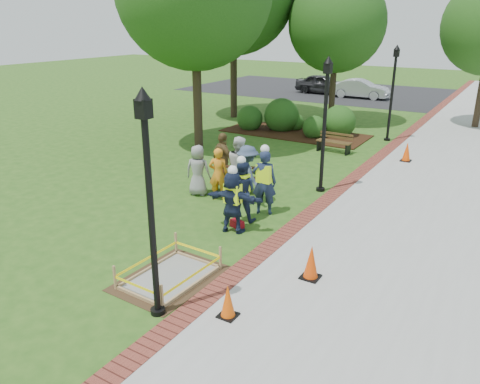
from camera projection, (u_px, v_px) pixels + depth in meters
The scene contains 31 objects.
ground at pixel (199, 239), 11.92m from camera, with size 100.00×100.00×0.00m, color #285116.
sidewalk at pixel (466, 169), 17.45m from camera, with size 6.00×60.00×0.02m, color #9E9E99.
brick_edging at pixel (379, 157), 19.04m from camera, with size 0.50×60.00×0.03m, color maroon.
mulch_bed at pixel (294, 133), 22.98m from camera, with size 7.00×3.00×0.05m, color #381E0F.
parking_lot at pixel (423, 98), 33.49m from camera, with size 36.00×12.00×0.01m, color black.
wet_concrete_pad at pixel (170, 269), 10.01m from camera, with size 1.78×2.36×0.55m.
bench_near at pixel (236, 185), 15.04m from camera, with size 1.63×1.07×0.84m.
bench_far at pixel (334, 146), 19.68m from camera, with size 1.49×0.57×0.80m.
cone_front at pixel (228, 302), 8.68m from camera, with size 0.35×0.35×0.68m.
cone_back at pixel (311, 263), 9.97m from camera, with size 0.40×0.40×0.79m.
cone_far at pixel (407, 152), 18.34m from camera, with size 0.40×0.40×0.78m.
toolbox at pixel (237, 224), 12.57m from camera, with size 0.39×0.21×0.19m, color maroon.
lamp_near at pixel (149, 191), 8.05m from camera, with size 0.28×0.28×4.26m.
lamp_mid at pixel (325, 115), 14.44m from camera, with size 0.28×0.28×4.26m.
lamp_far at pixel (393, 86), 20.84m from camera, with size 0.28×0.28×4.26m.
tree_back at pixel (337, 23), 23.76m from camera, with size 4.95×4.95×7.58m.
shrub_a at pixel (250, 129), 23.87m from camera, with size 1.31×1.31×1.31m, color #1D4714.
shrub_b at pixel (281, 130), 23.71m from camera, with size 1.74×1.74×1.74m, color #1D4714.
shrub_c at pixel (314, 137), 22.24m from camera, with size 1.12×1.12×1.12m, color #1D4714.
shrub_d at pixel (338, 136), 22.52m from camera, with size 1.59×1.59×1.59m, color #1D4714.
shrub_e at pixel (295, 130), 23.77m from camera, with size 0.92×0.92×0.92m, color #1D4714.
casual_person_a at pixel (198, 170), 14.69m from camera, with size 0.59×0.47×1.62m.
casual_person_b at pixel (218, 174), 14.30m from camera, with size 0.62×0.52×1.64m.
casual_person_c at pixel (240, 166), 14.71m from camera, with size 0.71×0.68×1.87m.
casual_person_d at pixel (223, 160), 15.43m from camera, with size 0.68×0.58×1.81m.
casual_person_e at pixel (248, 175), 13.96m from camera, with size 0.68×0.60×1.80m.
hivis_worker_a at pixel (233, 199), 12.06m from camera, with size 0.59×0.44×1.81m.
hivis_worker_b at pixel (264, 180), 13.17m from camera, with size 0.70×0.58×2.04m.
hivis_worker_c at pixel (241, 189), 12.74m from camera, with size 0.63×0.50×1.86m.
parked_car_a at pixel (323, 94), 35.46m from camera, with size 4.76×2.07×1.55m, color black.
parked_car_b at pixel (360, 98), 33.48m from camera, with size 4.38×1.91×1.43m, color #BBBCC1.
Camera 1 is at (6.55, -8.62, 5.25)m, focal length 35.00 mm.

